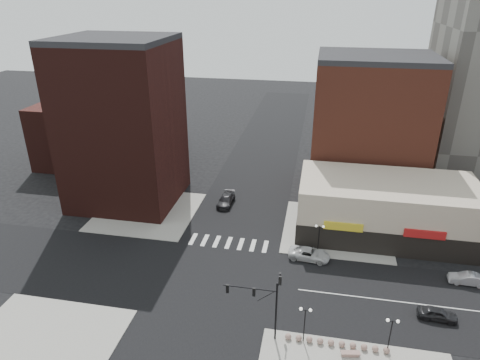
# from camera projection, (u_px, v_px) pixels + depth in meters

# --- Properties ---
(ground) EXTENTS (240.00, 240.00, 0.00)m
(ground) POSITION_uv_depth(u_px,v_px,m) (215.00, 280.00, 51.59)
(ground) COLOR black
(ground) RESTS_ON ground
(road_ew) EXTENTS (200.00, 14.00, 0.02)m
(road_ew) POSITION_uv_depth(u_px,v_px,m) (215.00, 279.00, 51.58)
(road_ew) COLOR black
(road_ew) RESTS_ON ground
(road_ns) EXTENTS (14.00, 200.00, 0.02)m
(road_ns) POSITION_uv_depth(u_px,v_px,m) (215.00, 279.00, 51.58)
(road_ns) COLOR black
(road_ns) RESTS_ON ground
(sidewalk_nw) EXTENTS (15.00, 15.00, 0.12)m
(sidewalk_nw) POSITION_uv_depth(u_px,v_px,m) (147.00, 211.00, 67.00)
(sidewalk_nw) COLOR gray
(sidewalk_nw) RESTS_ON ground
(sidewalk_ne) EXTENTS (15.00, 15.00, 0.12)m
(sidewalk_ne) POSITION_uv_depth(u_px,v_px,m) (336.00, 230.00, 62.04)
(sidewalk_ne) COLOR gray
(sidewalk_ne) RESTS_ON ground
(sidewalk_sw) EXTENTS (15.00, 15.00, 0.12)m
(sidewalk_sw) POSITION_uv_depth(u_px,v_px,m) (32.00, 354.00, 41.08)
(sidewalk_sw) COLOR gray
(sidewalk_sw) RESTS_ON ground
(building_nw) EXTENTS (16.00, 15.00, 25.00)m
(building_nw) POSITION_uv_depth(u_px,v_px,m) (123.00, 126.00, 66.19)
(building_nw) COLOR black
(building_nw) RESTS_ON ground
(building_nw_low) EXTENTS (20.00, 18.00, 12.00)m
(building_nw_low) POSITION_uv_depth(u_px,v_px,m) (99.00, 131.00, 84.97)
(building_nw_low) COLOR black
(building_nw_low) RESTS_ON ground
(building_ne_midrise) EXTENTS (18.00, 15.00, 22.00)m
(building_ne_midrise) POSITION_uv_depth(u_px,v_px,m) (369.00, 128.00, 70.14)
(building_ne_midrise) COLOR brown
(building_ne_midrise) RESTS_ON ground
(building_ne_row) EXTENTS (24.20, 12.20, 8.00)m
(building_ne_row) POSITION_uv_depth(u_px,v_px,m) (385.00, 212.00, 60.03)
(building_ne_row) COLOR #C0B199
(building_ne_row) RESTS_ON ground
(traffic_signal) EXTENTS (5.59, 3.09, 7.77)m
(traffic_signal) POSITION_uv_depth(u_px,v_px,m) (267.00, 296.00, 41.29)
(traffic_signal) COLOR black
(traffic_signal) RESTS_ON ground
(street_lamp_se_a) EXTENTS (1.22, 0.32, 4.16)m
(street_lamp_se_a) POSITION_uv_depth(u_px,v_px,m) (305.00, 316.00, 41.19)
(street_lamp_se_a) COLOR black
(street_lamp_se_a) RESTS_ON sidewalk_se
(street_lamp_se_b) EXTENTS (1.22, 0.32, 4.16)m
(street_lamp_se_b) POSITION_uv_depth(u_px,v_px,m) (392.00, 328.00, 39.82)
(street_lamp_se_b) COLOR black
(street_lamp_se_b) RESTS_ON sidewalk_se
(street_lamp_ne) EXTENTS (1.22, 0.32, 4.16)m
(street_lamp_ne) POSITION_uv_depth(u_px,v_px,m) (319.00, 232.00, 55.32)
(street_lamp_ne) COLOR black
(street_lamp_ne) RESTS_ON sidewalk_ne
(bollard_row) EXTENTS (10.08, 0.63, 0.63)m
(bollard_row) POSITION_uv_depth(u_px,v_px,m) (336.00, 343.00, 41.82)
(bollard_row) COLOR gray
(bollard_row) RESTS_ON sidewalk_se
(white_suv) EXTENTS (5.52, 2.97, 1.47)m
(white_suv) POSITION_uv_depth(u_px,v_px,m) (309.00, 254.00, 55.22)
(white_suv) COLOR silver
(white_suv) RESTS_ON ground
(dark_sedan_east) EXTENTS (4.17, 1.95, 1.38)m
(dark_sedan_east) POSITION_uv_depth(u_px,v_px,m) (437.00, 314.00, 45.23)
(dark_sedan_east) COLOR black
(dark_sedan_east) RESTS_ON ground
(silver_sedan) EXTENTS (4.24, 1.62, 1.38)m
(silver_sedan) POSITION_uv_depth(u_px,v_px,m) (467.00, 279.00, 50.62)
(silver_sedan) COLOR #9C9DA1
(silver_sedan) RESTS_ON ground
(dark_sedan_north) EXTENTS (2.37, 5.44, 1.56)m
(dark_sedan_north) POSITION_uv_depth(u_px,v_px,m) (226.00, 200.00, 69.00)
(dark_sedan_north) COLOR black
(dark_sedan_north) RESTS_ON ground
(stone_bench) EXTENTS (1.87, 0.86, 0.42)m
(stone_bench) POSITION_uv_depth(u_px,v_px,m) (350.00, 354.00, 40.74)
(stone_bench) COLOR gray
(stone_bench) RESTS_ON sidewalk_se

